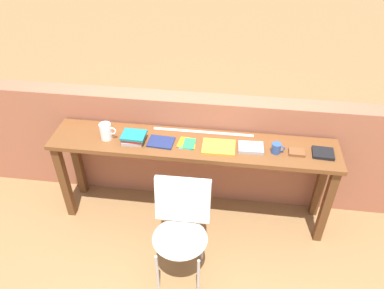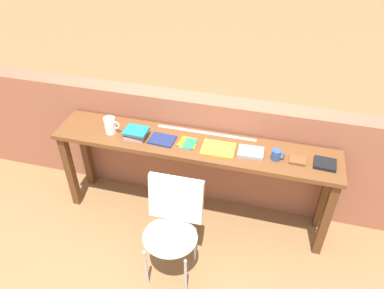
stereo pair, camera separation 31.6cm
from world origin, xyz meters
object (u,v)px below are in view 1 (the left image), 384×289
Objects in this scene: mug at (276,148)px; leather_journal_brown at (297,152)px; book_open_centre at (219,147)px; book_stack_leftmost at (133,137)px; pitcher_white at (106,131)px; chair_white_moulded at (181,225)px; book_repair_rightmost at (323,153)px; magazine_cycling at (161,142)px; pamphlet_pile_colourful at (188,143)px.

leather_journal_brown is (0.17, 0.01, -0.03)m from mug.
book_stack_leftmost is at bearing 179.21° from book_open_centre.
pitcher_white is at bearing 179.80° from mug.
pitcher_white is 0.89× the size of book_stack_leftmost.
chair_white_moulded is at bearing -140.99° from mug.
magazine_cycling is at bearing -175.98° from book_repair_rightmost.
leather_journal_brown is at bearing -173.36° from book_repair_rightmost.
book_repair_rightmost reaches higher than leather_journal_brown.
pitcher_white reaches higher than magazine_cycling.
leather_journal_brown is 0.75× the size of book_repair_rightmost.
chair_white_moulded and pamphlet_pile_colourful have the same top height.
mug is at bearing -1.59° from pamphlet_pile_colourful.
pitcher_white is 1.08× the size of pamphlet_pile_colourful.
mug is 0.39m from book_repair_rightmost.
leather_journal_brown is at bearing 0.58° from book_open_centre.
pamphlet_pile_colourful is 0.98× the size of book_repair_rightmost.
magazine_cycling is 1.27× the size of book_repair_rightmost.
book_stack_leftmost is 1.87× the size of mug.
book_open_centre is (0.24, 0.58, 0.36)m from chair_white_moulded.
book_stack_leftmost is at bearing -1.75° from pitcher_white.
pamphlet_pile_colourful is at bearing 2.80° from book_stack_leftmost.
chair_white_moulded is at bearing -87.15° from pamphlet_pile_colourful.
book_open_centre is at bearing -174.99° from book_repair_rightmost.
pamphlet_pile_colourful is at bearing 178.41° from mug.
book_open_centre is 2.14× the size of leather_journal_brown.
chair_white_moulded is 6.86× the size of leather_journal_brown.
leather_journal_brown is (1.38, 0.01, -0.03)m from book_stack_leftmost.
mug reaches higher than chair_white_moulded.
chair_white_moulded is 8.10× the size of mug.
book_stack_leftmost is at bearing -179.90° from mug.
book_repair_rightmost is (1.36, 0.02, 0.01)m from magazine_cycling.
book_open_centre is at bearing -177.73° from leather_journal_brown.
chair_white_moulded is at bearing -148.05° from book_repair_rightmost.
book_stack_leftmost is 1.60m from book_repair_rightmost.
magazine_cycling is (0.48, -0.00, -0.07)m from pitcher_white.
mug is 0.64× the size of book_repair_rightmost.
mug reaches higher than leather_journal_brown.
chair_white_moulded is 1.31m from book_repair_rightmost.
magazine_cycling is 0.50m from book_open_centre.
book_stack_leftmost is 0.74m from book_open_centre.
book_repair_rightmost is at bearing 0.14° from pamphlet_pile_colourful.
mug is at bearing 3.37° from magazine_cycling.
book_stack_leftmost is 0.94× the size of magazine_cycling.
book_stack_leftmost is (-0.50, 0.58, 0.39)m from chair_white_moulded.
pitcher_white reaches higher than leather_journal_brown.
mug is (0.75, -0.02, 0.04)m from pamphlet_pile_colourful.
book_stack_leftmost reaches higher than book_repair_rightmost.
magazine_cycling is at bearing -175.92° from pamphlet_pile_colourful.
pamphlet_pile_colourful is 1.54× the size of mug.
magazine_cycling is (0.24, 0.01, -0.03)m from book_stack_leftmost.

